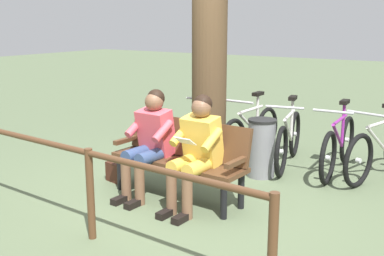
{
  "coord_description": "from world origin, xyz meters",
  "views": [
    {
      "loc": [
        -2.79,
        4.11,
        1.95
      ],
      "look_at": [
        0.08,
        -0.31,
        0.75
      ],
      "focal_mm": 44.45,
      "sensor_mm": 36.0,
      "label": 1
    }
  ],
  "objects": [
    {
      "name": "bench",
      "position": [
        0.07,
        -0.09,
        0.51
      ],
      "size": [
        1.62,
        0.57,
        0.87
      ],
      "rotation": [
        0.0,
        0.0,
        -0.06
      ],
      "color": "#51331E",
      "rests_on": "ground"
    },
    {
      "name": "tree_trunk",
      "position": [
        0.5,
        -1.39,
        1.92
      ],
      "size": [
        0.47,
        0.47,
        3.85
      ],
      "primitive_type": "cylinder",
      "color": "#4C3823",
      "rests_on": "ground"
    },
    {
      "name": "bicycle_silver",
      "position": [
        0.76,
        -1.85,
        0.36
      ],
      "size": [
        0.62,
        1.63,
        0.94
      ],
      "rotation": [
        0.0,
        0.0,
        1.86
      ],
      "color": "black",
      "rests_on": "ground"
    },
    {
      "name": "bicycle_blue",
      "position": [
        -1.63,
        -1.97,
        0.36
      ],
      "size": [
        0.56,
        1.65,
        0.94
      ],
      "rotation": [
        0.0,
        0.0,
        1.33
      ],
      "color": "black",
      "rests_on": "ground"
    },
    {
      "name": "ground_plane",
      "position": [
        0.0,
        0.0,
        0.0
      ],
      "size": [
        40.0,
        40.0,
        0.0
      ],
      "primitive_type": "plane",
      "color": "#566647"
    },
    {
      "name": "litter_bin",
      "position": [
        -0.37,
        -1.23,
        0.37
      ],
      "size": [
        0.36,
        0.36,
        0.74
      ],
      "color": "slate",
      "rests_on": "ground"
    },
    {
      "name": "person_reading",
      "position": [
        -0.24,
        0.09,
        0.66
      ],
      "size": [
        0.51,
        0.78,
        1.2
      ],
      "rotation": [
        0.0,
        0.0,
        -0.06
      ],
      "color": "gold",
      "rests_on": "ground"
    },
    {
      "name": "bicycle_black",
      "position": [
        -1.15,
        -1.9,
        0.36
      ],
      "size": [
        0.48,
        1.68,
        0.94
      ],
      "rotation": [
        0.0,
        0.0,
        1.62
      ],
      "color": "black",
      "rests_on": "ground"
    },
    {
      "name": "bicycle_red",
      "position": [
        0.11,
        -1.93,
        0.36
      ],
      "size": [
        0.48,
        1.68,
        0.94
      ],
      "rotation": [
        0.0,
        0.0,
        1.53
      ],
      "color": "black",
      "rests_on": "ground"
    },
    {
      "name": "railing_fence",
      "position": [
        0.17,
        1.23,
        0.61
      ],
      "size": [
        3.69,
        0.31,
        0.85
      ],
      "rotation": [
        0.0,
        0.0,
        -0.06
      ],
      "color": "#51331E",
      "rests_on": "ground"
    },
    {
      "name": "person_companion",
      "position": [
        0.4,
        0.05,
        0.66
      ],
      "size": [
        0.51,
        0.78,
        1.2
      ],
      "rotation": [
        0.0,
        0.0,
        -0.06
      ],
      "color": "#D84C59",
      "rests_on": "ground"
    },
    {
      "name": "bicycle_orange",
      "position": [
        -0.49,
        -1.85,
        0.36
      ],
      "size": [
        0.52,
        1.66,
        0.94
      ],
      "rotation": [
        0.0,
        0.0,
        1.77
      ],
      "color": "black",
      "rests_on": "ground"
    },
    {
      "name": "handbag",
      "position": [
        1.02,
        -0.07,
        0.12
      ],
      "size": [
        0.32,
        0.2,
        0.24
      ],
      "primitive_type": "cube",
      "rotation": [
        0.0,
        0.0,
        -0.2
      ],
      "color": "#3F1E14",
      "rests_on": "ground"
    }
  ]
}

